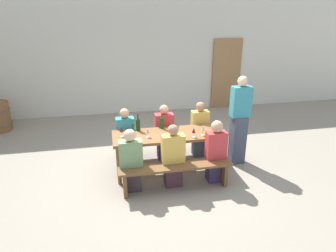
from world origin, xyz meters
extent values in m
plane|color=gray|center=(0.00, 0.00, 0.00)|extent=(24.00, 24.00, 0.00)
cube|color=silver|center=(0.00, 3.79, 1.60)|extent=(14.00, 0.20, 3.20)
cube|color=#9E7247|center=(2.56, 3.65, 1.05)|extent=(0.90, 0.06, 2.10)
cube|color=brown|center=(0.00, 0.00, 0.72)|extent=(2.01, 0.73, 0.05)
cylinder|color=brown|center=(-0.92, -0.30, 0.35)|extent=(0.07, 0.07, 0.70)
cylinder|color=brown|center=(0.92, -0.30, 0.35)|extent=(0.07, 0.07, 0.70)
cylinder|color=brown|center=(-0.92, 0.30, 0.35)|extent=(0.07, 0.07, 0.70)
cylinder|color=brown|center=(0.92, 0.30, 0.35)|extent=(0.07, 0.07, 0.70)
cube|color=brown|center=(0.00, -0.66, 0.43)|extent=(1.91, 0.30, 0.04)
cube|color=brown|center=(-0.85, -0.66, 0.21)|extent=(0.06, 0.24, 0.41)
cube|color=brown|center=(0.85, -0.66, 0.21)|extent=(0.06, 0.24, 0.41)
cube|color=brown|center=(0.00, 0.66, 0.43)|extent=(1.91, 0.30, 0.04)
cube|color=brown|center=(-0.85, 0.66, 0.21)|extent=(0.06, 0.24, 0.41)
cube|color=brown|center=(0.85, 0.66, 0.21)|extent=(0.06, 0.24, 0.41)
cylinder|color=#194723|center=(-0.65, -0.21, 0.86)|extent=(0.08, 0.08, 0.22)
cylinder|color=#194723|center=(-0.65, -0.21, 1.01)|extent=(0.03, 0.03, 0.08)
cylinder|color=black|center=(-0.65, -0.21, 1.06)|extent=(0.03, 0.03, 0.01)
cylinder|color=#194723|center=(-0.06, 0.29, 0.85)|extent=(0.07, 0.07, 0.21)
cylinder|color=#194723|center=(-0.06, 0.29, 1.00)|extent=(0.02, 0.02, 0.08)
cylinder|color=black|center=(-0.06, 0.29, 1.04)|extent=(0.03, 0.03, 0.01)
cylinder|color=#143319|center=(-0.51, 0.26, 0.86)|extent=(0.08, 0.08, 0.22)
cylinder|color=#143319|center=(-0.51, 0.26, 1.01)|extent=(0.03, 0.03, 0.09)
cylinder|color=black|center=(-0.51, 0.26, 1.06)|extent=(0.03, 0.03, 0.01)
cylinder|color=silver|center=(0.59, -0.20, 0.75)|extent=(0.06, 0.06, 0.01)
cylinder|color=silver|center=(0.59, -0.20, 0.80)|extent=(0.01, 0.01, 0.08)
cone|color=beige|center=(0.59, -0.20, 0.89)|extent=(0.07, 0.07, 0.09)
cylinder|color=silver|center=(0.41, -0.25, 0.75)|extent=(0.06, 0.06, 0.01)
cylinder|color=silver|center=(0.41, -0.25, 0.80)|extent=(0.01, 0.01, 0.08)
cone|color=maroon|center=(0.41, -0.25, 0.88)|extent=(0.07, 0.07, 0.09)
cylinder|color=silver|center=(0.11, -0.30, 0.75)|extent=(0.06, 0.06, 0.01)
cylinder|color=silver|center=(0.11, -0.30, 0.79)|extent=(0.01, 0.01, 0.08)
cone|color=#D18C93|center=(0.11, -0.30, 0.87)|extent=(0.08, 0.08, 0.07)
cylinder|color=silver|center=(-0.83, 0.03, 0.75)|extent=(0.06, 0.06, 0.01)
cylinder|color=silver|center=(-0.83, 0.03, 0.80)|extent=(0.01, 0.01, 0.09)
cone|color=maroon|center=(-0.83, 0.03, 0.89)|extent=(0.07, 0.07, 0.10)
cylinder|color=silver|center=(-0.38, -0.08, 0.75)|extent=(0.06, 0.06, 0.01)
cylinder|color=silver|center=(-0.38, -0.08, 0.79)|extent=(0.01, 0.01, 0.08)
cone|color=#D18C93|center=(-0.38, -0.08, 0.87)|extent=(0.07, 0.07, 0.07)
cube|color=#3B3035|center=(-0.73, -0.51, 0.23)|extent=(0.28, 0.24, 0.45)
cube|color=#729966|center=(-0.73, -0.51, 0.67)|extent=(0.38, 0.20, 0.44)
sphere|color=beige|center=(-0.73, -0.51, 0.99)|extent=(0.20, 0.20, 0.20)
cube|color=#432834|center=(-0.02, -0.51, 0.23)|extent=(0.29, 0.24, 0.45)
cube|color=gold|center=(-0.02, -0.51, 0.69)|extent=(0.38, 0.20, 0.48)
sphere|color=#A87A5B|center=(-0.02, -0.51, 1.02)|extent=(0.18, 0.18, 0.18)
cube|color=#352B50|center=(0.74, -0.51, 0.23)|extent=(0.26, 0.24, 0.45)
cube|color=#C6383D|center=(0.74, -0.51, 0.69)|extent=(0.34, 0.20, 0.48)
sphere|color=tan|center=(0.74, -0.51, 1.03)|extent=(0.21, 0.21, 0.21)
cube|color=#503567|center=(-0.74, 0.51, 0.23)|extent=(0.26, 0.24, 0.45)
cube|color=teal|center=(-0.74, 0.51, 0.69)|extent=(0.35, 0.20, 0.48)
sphere|color=tan|center=(-0.74, 0.51, 1.02)|extent=(0.19, 0.19, 0.19)
cube|color=#3A2C53|center=(0.03, 0.51, 0.23)|extent=(0.28, 0.24, 0.45)
cube|color=#C6383D|center=(0.03, 0.51, 0.70)|extent=(0.37, 0.20, 0.51)
sphere|color=tan|center=(0.03, 0.51, 1.05)|extent=(0.18, 0.18, 0.18)
cube|color=#3C4B5C|center=(0.77, 0.51, 0.23)|extent=(0.26, 0.24, 0.45)
cube|color=gold|center=(0.77, 0.51, 0.71)|extent=(0.34, 0.20, 0.52)
sphere|color=#A87A5B|center=(0.77, 0.51, 1.06)|extent=(0.19, 0.19, 0.19)
cube|color=#3E475C|center=(1.41, 0.07, 0.48)|extent=(0.27, 0.24, 0.96)
cube|color=teal|center=(1.41, 0.07, 1.25)|extent=(0.36, 0.20, 0.58)
sphere|color=beige|center=(1.41, 0.07, 1.64)|extent=(0.20, 0.20, 0.20)
camera|label=1|loc=(-1.00, -4.92, 2.82)|focal=31.91mm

